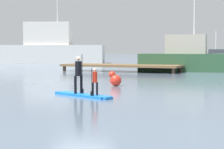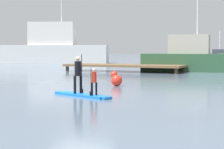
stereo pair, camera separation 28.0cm
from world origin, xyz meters
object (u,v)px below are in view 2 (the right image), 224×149
paddler_child_solo (94,80)px  motor_boat_small_navy (221,61)px  paddleboard_near (82,95)px  paddler_adult (78,72)px  mooring_buoy_near (114,75)px  fishing_boat_green_midground (193,59)px  fishing_boat_white_large (50,48)px  mooring_buoy_mid (117,80)px

paddler_child_solo → motor_boat_small_navy: (0.42, 30.30, -0.06)m
paddleboard_near → motor_boat_small_navy: size_ratio=0.58×
paddler_adult → mooring_buoy_near: bearing=104.6°
paddler_adult → mooring_buoy_near: (-2.70, 10.37, -0.76)m
paddleboard_near → paddler_child_solo: size_ratio=2.82×
paddleboard_near → fishing_boat_green_midground: bearing=89.6°
paddler_child_solo → mooring_buoy_near: paddler_child_solo is taller
paddler_adult → fishing_boat_white_large: fishing_boat_white_large is taller
paddler_child_solo → mooring_buoy_mid: bearing=102.7°
paddleboard_near → mooring_buoy_near: size_ratio=6.67×
paddler_child_solo → mooring_buoy_near: 11.42m
fishing_boat_green_midground → mooring_buoy_near: bearing=-107.2°
paddleboard_near → paddler_child_solo: bearing=-24.5°
paddler_adult → motor_boat_small_navy: (1.38, 29.86, -0.34)m
paddler_adult → paddler_child_solo: paddler_adult is taller
paddler_adult → fishing_boat_green_midground: (0.40, 20.39, 0.11)m
motor_boat_small_navy → mooring_buoy_mid: size_ratio=8.96×
paddleboard_near → fishing_boat_white_large: 39.54m
fishing_boat_green_midground → mooring_buoy_near: (-3.10, -10.03, -0.87)m
paddler_adult → fishing_boat_white_large: 39.25m
fishing_boat_green_midground → paddler_child_solo: bearing=-88.5°
fishing_boat_green_midground → mooring_buoy_near: fishing_boat_green_midground is taller
fishing_boat_white_large → mooring_buoy_near: fishing_boat_white_large is taller
paddleboard_near → fishing_boat_white_large: fishing_boat_white_large is taller
mooring_buoy_near → paddler_child_solo: bearing=-71.3°
paddler_child_solo → mooring_buoy_near: bearing=108.7°
motor_boat_small_navy → mooring_buoy_near: bearing=-101.8°
fishing_boat_green_midground → motor_boat_small_navy: fishing_boat_green_midground is taller
fishing_boat_white_large → paddler_child_solo: bearing=-56.2°
paddler_adult → motor_boat_small_navy: motor_boat_small_navy is taller
fishing_boat_white_large → mooring_buoy_near: 29.32m
paddler_adult → motor_boat_small_navy: bearing=87.4°
fishing_boat_white_large → mooring_buoy_mid: 35.14m
mooring_buoy_mid → paddler_adult: bearing=-87.1°
paddleboard_near → motor_boat_small_navy: bearing=87.9°
paddleboard_near → mooring_buoy_near: 10.91m
paddler_child_solo → mooring_buoy_mid: size_ratio=1.84×
paddleboard_near → mooring_buoy_near: bearing=105.8°
paddler_adult → fishing_boat_green_midground: bearing=88.9°
mooring_buoy_mid → paddler_child_solo: bearing=-77.3°
fishing_boat_green_midground → mooring_buoy_mid: bearing=-92.4°
paddler_child_solo → mooring_buoy_mid: paddler_child_solo is taller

